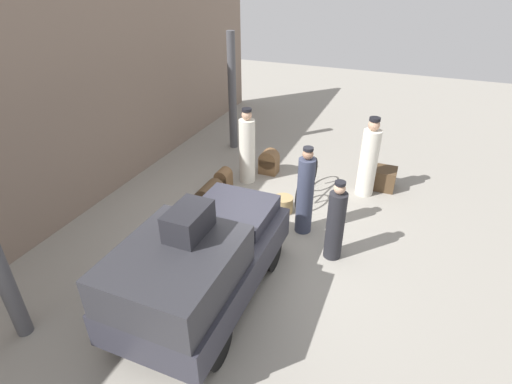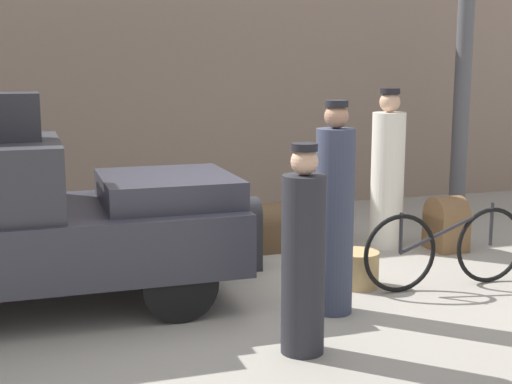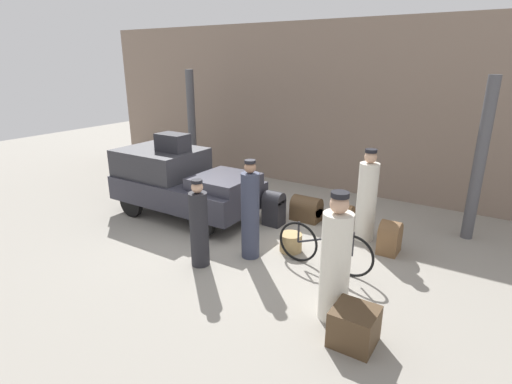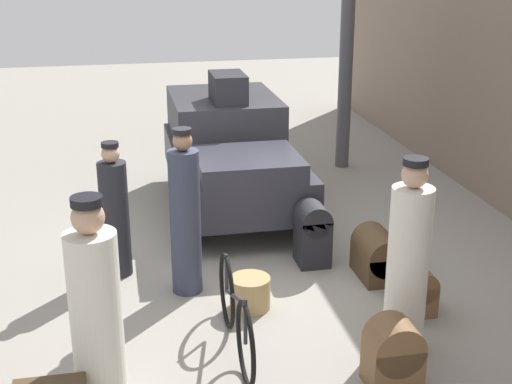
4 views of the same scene
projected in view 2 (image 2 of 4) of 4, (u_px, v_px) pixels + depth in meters
name	position (u px, v px, depth m)	size (l,w,h in m)	color
ground_plane	(242.00, 296.00, 6.72)	(30.00, 30.00, 0.00)	gray
station_building_facade	(159.00, 57.00, 10.14)	(16.00, 0.15, 4.50)	gray
canopy_pillar_right	(462.00, 103.00, 9.93)	(0.23, 0.23, 3.25)	#4C4C51
truck	(23.00, 218.00, 6.23)	(3.43, 1.67, 1.51)	black
bicycle	(446.00, 248.00, 6.92)	(1.77, 0.04, 0.81)	black
wicker_basket	(357.00, 269.00, 6.99)	(0.43, 0.43, 0.35)	tan
porter_with_bicycle	(334.00, 216.00, 6.14)	(0.33, 0.33, 1.86)	#33384C
conductor_in_dark_uniform	(387.00, 175.00, 8.38)	(0.39, 0.39, 1.88)	silver
porter_carrying_trunk	(303.00, 258.00, 5.28)	(0.33, 0.33, 1.59)	#232328
trunk_large_brown	(329.00, 222.00, 8.68)	(0.36, 0.34, 0.51)	brown
suitcase_tan_flat	(264.00, 228.00, 8.32)	(0.65, 0.44, 0.56)	#4C3823
suitcase_small_leather	(239.00, 231.00, 7.54)	(0.41, 0.37, 0.77)	#232328
trunk_barrel_dark	(446.00, 224.00, 8.34)	(0.37, 0.46, 0.64)	brown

